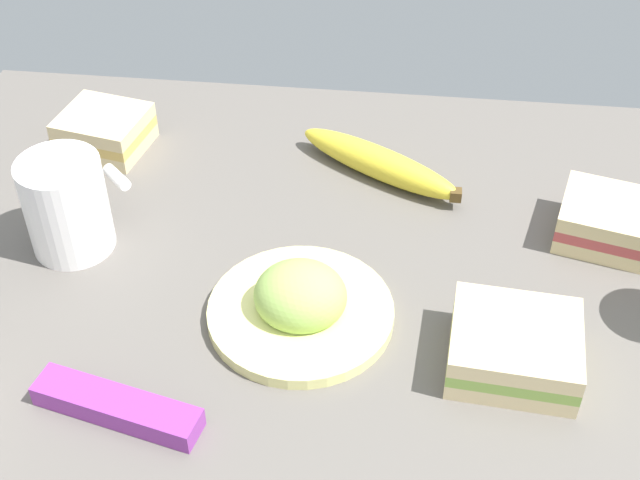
# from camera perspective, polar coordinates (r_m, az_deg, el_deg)

# --- Properties ---
(tabletop) EXTENTS (0.90, 0.64, 0.02)m
(tabletop) POSITION_cam_1_polar(r_m,az_deg,el_deg) (0.86, 0.00, -2.00)
(tabletop) COLOR #5B5651
(tabletop) RESTS_ON ground
(plate_of_food) EXTENTS (0.17, 0.17, 0.06)m
(plate_of_food) POSITION_cam_1_polar(r_m,az_deg,el_deg) (0.79, -1.27, -4.17)
(plate_of_food) COLOR #EAE58C
(plate_of_food) RESTS_ON tabletop
(coffee_mug_milky) EXTENTS (0.10, 0.10, 0.10)m
(coffee_mug_milky) POSITION_cam_1_polar(r_m,az_deg,el_deg) (0.88, -16.07, 2.41)
(coffee_mug_milky) COLOR white
(coffee_mug_milky) RESTS_ON tabletop
(sandwich_main) EXTENTS (0.12, 0.11, 0.04)m
(sandwich_main) POSITION_cam_1_polar(r_m,az_deg,el_deg) (0.77, 12.51, -6.85)
(sandwich_main) COLOR beige
(sandwich_main) RESTS_ON tabletop
(sandwich_side) EXTENTS (0.11, 0.10, 0.04)m
(sandwich_side) POSITION_cam_1_polar(r_m,az_deg,el_deg) (1.03, -13.83, 6.90)
(sandwich_side) COLOR beige
(sandwich_side) RESTS_ON tabletop
(sandwich_extra) EXTENTS (0.11, 0.10, 0.04)m
(sandwich_extra) POSITION_cam_1_polar(r_m,az_deg,el_deg) (0.92, 18.20, 1.16)
(sandwich_extra) COLOR beige
(sandwich_extra) RESTS_ON tabletop
(banana) EXTENTS (0.19, 0.13, 0.04)m
(banana) POSITION_cam_1_polar(r_m,az_deg,el_deg) (0.96, 3.89, 5.02)
(banana) COLOR yellow
(banana) RESTS_ON tabletop
(snack_bar) EXTENTS (0.15, 0.06, 0.02)m
(snack_bar) POSITION_cam_1_polar(r_m,az_deg,el_deg) (0.74, -13.05, -10.50)
(snack_bar) COLOR purple
(snack_bar) RESTS_ON tabletop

